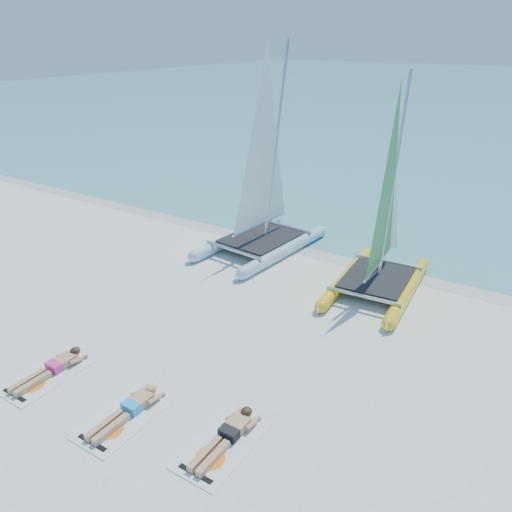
{
  "coord_description": "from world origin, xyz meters",
  "views": [
    {
      "loc": [
        6.22,
        -8.9,
        6.84
      ],
      "look_at": [
        -0.23,
        1.2,
        1.46
      ],
      "focal_mm": 35.0,
      "sensor_mm": 36.0,
      "label": 1
    }
  ],
  "objects": [
    {
      "name": "towel_c",
      "position": [
        2.03,
        -3.49,
        0.01
      ],
      "size": [
        1.0,
        1.85,
        0.02
      ],
      "primitive_type": "cube",
      "color": "silver",
      "rests_on": "ground"
    },
    {
      "name": "wet_sand_strip",
      "position": [
        0.0,
        5.5,
        0.0
      ],
      "size": [
        140.0,
        1.4,
        0.01
      ],
      "primitive_type": "cube",
      "color": "silver",
      "rests_on": "ground"
    },
    {
      "name": "towel_b",
      "position": [
        0.0,
        -3.96,
        0.01
      ],
      "size": [
        1.0,
        1.85,
        0.02
      ],
      "primitive_type": "cube",
      "color": "silver",
      "rests_on": "ground"
    },
    {
      "name": "catamaran_yellow",
      "position": [
        2.2,
        4.29,
        1.95
      ],
      "size": [
        2.46,
        4.92,
        6.18
      ],
      "rotation": [
        0.0,
        0.0,
        0.07
      ],
      "color": "#F7AE1A",
      "rests_on": "ground"
    },
    {
      "name": "catamaran_blue",
      "position": [
        -2.17,
        4.68,
        2.07
      ],
      "size": [
        2.92,
        5.29,
        6.93
      ],
      "rotation": [
        0.0,
        0.0,
        -0.1
      ],
      "color": "#C2E7FF",
      "rests_on": "ground"
    },
    {
      "name": "ground",
      "position": [
        0.0,
        0.0,
        0.0
      ],
      "size": [
        140.0,
        140.0,
        0.0
      ],
      "primitive_type": "plane",
      "color": "white",
      "rests_on": "ground"
    },
    {
      "name": "sunbather_c",
      "position": [
        2.03,
        -3.3,
        0.12
      ],
      "size": [
        0.37,
        1.73,
        0.26
      ],
      "color": "tan",
      "rests_on": "towel_c"
    },
    {
      "name": "sunbather_b",
      "position": [
        0.0,
        -3.77,
        0.12
      ],
      "size": [
        0.37,
        1.73,
        0.26
      ],
      "color": "tan",
      "rests_on": "towel_b"
    },
    {
      "name": "sunbather_a",
      "position": [
        -2.38,
        -3.74,
        0.12
      ],
      "size": [
        0.37,
        1.73,
        0.26
      ],
      "color": "tan",
      "rests_on": "towel_a"
    },
    {
      "name": "towel_a",
      "position": [
        -2.38,
        -3.93,
        0.01
      ],
      "size": [
        1.0,
        1.85,
        0.02
      ],
      "primitive_type": "cube",
      "color": "silver",
      "rests_on": "ground"
    }
  ]
}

